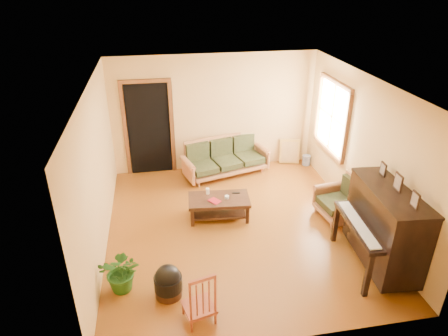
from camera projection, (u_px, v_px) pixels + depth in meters
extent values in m
plane|color=#62320C|center=(236.00, 227.00, 7.18)|extent=(5.00, 5.00, 0.00)
cube|color=black|center=(149.00, 129.00, 8.68)|extent=(1.08, 0.16, 2.05)
cube|color=white|center=(332.00, 117.00, 7.99)|extent=(0.12, 1.36, 1.46)
cube|color=#A3623B|center=(226.00, 158.00, 8.84)|extent=(2.03, 1.28, 0.81)
cube|color=black|center=(219.00, 208.00, 7.37)|extent=(1.16, 0.70, 0.40)
cube|color=#A3623B|center=(339.00, 199.00, 7.26)|extent=(0.86, 0.90, 0.80)
cube|color=black|center=(385.00, 228.00, 5.99)|extent=(0.99, 1.56, 1.33)
cylinder|color=black|center=(168.00, 285.00, 5.59)|extent=(0.41, 0.41, 0.38)
cube|color=maroon|center=(198.00, 295.00, 5.11)|extent=(0.48, 0.50, 0.82)
cube|color=gold|center=(289.00, 151.00, 9.38)|extent=(0.47, 0.20, 0.62)
cylinder|color=#314E95|center=(306.00, 160.00, 9.39)|extent=(0.21, 0.21, 0.24)
imported|color=#205117|center=(122.00, 271.00, 5.64)|extent=(0.70, 0.64, 0.65)
imported|color=maroon|center=(211.00, 203.00, 7.12)|extent=(0.26, 0.27, 0.02)
cylinder|color=white|center=(208.00, 191.00, 7.40)|extent=(0.08, 0.08, 0.11)
cylinder|color=white|center=(227.00, 197.00, 7.27)|extent=(0.08, 0.08, 0.05)
cube|color=black|center=(236.00, 193.00, 7.44)|extent=(0.15, 0.06, 0.01)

